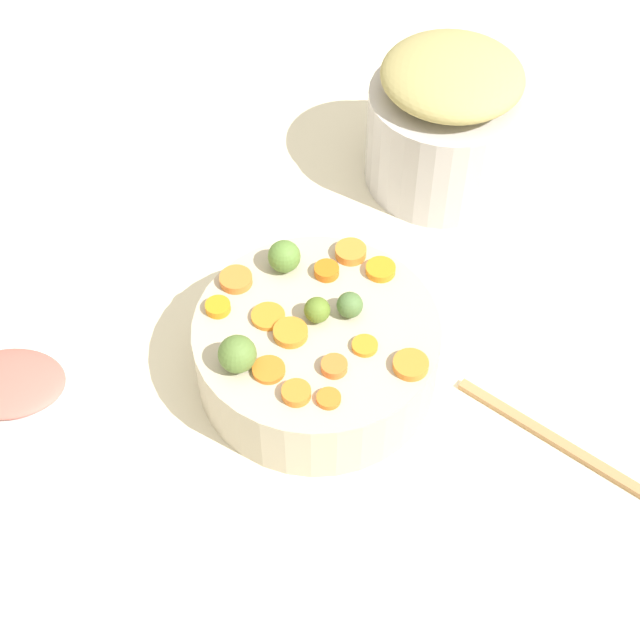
{
  "coord_description": "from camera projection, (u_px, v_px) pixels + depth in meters",
  "views": [
    {
      "loc": [
        -0.6,
        0.35,
        0.96
      ],
      "look_at": [
        -0.02,
        -0.0,
        0.12
      ],
      "focal_mm": 53.54,
      "sensor_mm": 36.0,
      "label": 1
    }
  ],
  "objects": [
    {
      "name": "tabletop",
      "position": [
        307.0,
        364.0,
        1.18
      ],
      "size": [
        2.4,
        2.4,
        0.02
      ],
      "primitive_type": "cube",
      "color": "beige",
      "rests_on": "ground"
    },
    {
      "name": "serving_bowl_carrots",
      "position": [
        320.0,
        349.0,
        1.12
      ],
      "size": [
        0.29,
        0.29,
        0.09
      ],
      "primitive_type": "cylinder",
      "color": "#BDB29A",
      "rests_on": "tabletop"
    },
    {
      "name": "metal_pot",
      "position": [
        445.0,
        136.0,
        1.32
      ],
      "size": [
        0.22,
        0.22,
        0.15
      ],
      "primitive_type": "cylinder",
      "color": "#BCB7B9",
      "rests_on": "tabletop"
    },
    {
      "name": "stuffing_mound",
      "position": [
        453.0,
        75.0,
        1.24
      ],
      "size": [
        0.19,
        0.19,
        0.06
      ],
      "primitive_type": "ellipsoid",
      "color": "tan",
      "rests_on": "metal_pot"
    },
    {
      "name": "carrot_slice_0",
      "position": [
        291.0,
        333.0,
        1.07
      ],
      "size": [
        0.06,
        0.06,
        0.01
      ],
      "primitive_type": "cylinder",
      "rotation": [
        0.0,
        0.0,
        5.49
      ],
      "color": "orange",
      "rests_on": "serving_bowl_carrots"
    },
    {
      "name": "carrot_slice_1",
      "position": [
        351.0,
        252.0,
        1.15
      ],
      "size": [
        0.05,
        0.05,
        0.01
      ],
      "primitive_type": "cylinder",
      "rotation": [
        0.0,
        0.0,
        4.12
      ],
      "color": "orange",
      "rests_on": "serving_bowl_carrots"
    },
    {
      "name": "carrot_slice_2",
      "position": [
        381.0,
        269.0,
        1.13
      ],
      "size": [
        0.05,
        0.05,
        0.01
      ],
      "primitive_type": "cylinder",
      "rotation": [
        0.0,
        0.0,
        2.18
      ],
      "color": "orange",
      "rests_on": "serving_bowl_carrots"
    },
    {
      "name": "carrot_slice_3",
      "position": [
        218.0,
        307.0,
        1.1
      ],
      "size": [
        0.03,
        0.03,
        0.01
      ],
      "primitive_type": "cylinder",
      "rotation": [
        0.0,
        0.0,
        0.08
      ],
      "color": "orange",
      "rests_on": "serving_bowl_carrots"
    },
    {
      "name": "carrot_slice_4",
      "position": [
        411.0,
        365.0,
        1.05
      ],
      "size": [
        0.05,
        0.05,
        0.01
      ],
      "primitive_type": "cylinder",
      "rotation": [
        0.0,
        0.0,
        1.81
      ],
      "color": "orange",
      "rests_on": "serving_bowl_carrots"
    },
    {
      "name": "carrot_slice_5",
      "position": [
        269.0,
        370.0,
        1.04
      ],
      "size": [
        0.05,
        0.05,
        0.01
      ],
      "primitive_type": "cylinder",
      "rotation": [
        0.0,
        0.0,
        2.56
      ],
      "color": "orange",
      "rests_on": "serving_bowl_carrots"
    },
    {
      "name": "carrot_slice_6",
      "position": [
        327.0,
        271.0,
        1.13
      ],
      "size": [
        0.04,
        0.04,
        0.01
      ],
      "primitive_type": "cylinder",
      "rotation": [
        0.0,
        0.0,
        5.04
      ],
      "color": "orange",
      "rests_on": "serving_bowl_carrots"
    },
    {
      "name": "carrot_slice_7",
      "position": [
        334.0,
        366.0,
        1.04
      ],
      "size": [
        0.04,
        0.04,
        0.01
      ],
      "primitive_type": "cylinder",
      "rotation": [
        0.0,
        0.0,
        5.91
      ],
      "color": "orange",
      "rests_on": "serving_bowl_carrots"
    },
    {
      "name": "carrot_slice_8",
      "position": [
        329.0,
        398.0,
        1.02
      ],
      "size": [
        0.03,
        0.03,
        0.01
      ],
      "primitive_type": "cylinder",
      "rotation": [
        0.0,
        0.0,
        4.89
      ],
      "color": "orange",
      "rests_on": "serving_bowl_carrots"
    },
    {
      "name": "carrot_slice_9",
      "position": [
        365.0,
        346.0,
        1.06
      ],
      "size": [
        0.04,
        0.04,
        0.01
      ],
      "primitive_type": "cylinder",
      "rotation": [
        0.0,
        0.0,
        5.2
      ],
      "color": "orange",
      "rests_on": "serving_bowl_carrots"
    },
    {
      "name": "carrot_slice_10",
      "position": [
        296.0,
        393.0,
        1.02
      ],
      "size": [
        0.04,
        0.04,
        0.01
      ],
      "primitive_type": "cylinder",
      "rotation": [
        0.0,
        0.0,
        4.1
      ],
      "color": "orange",
      "rests_on": "serving_bowl_carrots"
    },
    {
      "name": "carrot_slice_11",
      "position": [
        268.0,
        316.0,
        1.09
      ],
      "size": [
        0.05,
        0.05,
        0.01
      ],
      "primitive_type": "cylinder",
      "rotation": [
        0.0,
        0.0,
        1.26
      ],
      "color": "orange",
      "rests_on": "serving_bowl_carrots"
    },
    {
      "name": "carrot_slice_12",
      "position": [
        236.0,
        280.0,
        1.12
      ],
      "size": [
        0.05,
        0.05,
        0.01
      ],
      "primitive_type": "cylinder",
      "rotation": [
        0.0,
        0.0,
        0.45
      ],
      "color": "orange",
      "rests_on": "serving_bowl_carrots"
    },
    {
      "name": "brussels_sprout_0",
      "position": [
        317.0,
        310.0,
        1.08
      ],
      "size": [
        0.03,
        0.03,
        0.03
      ],
      "primitive_type": "sphere",
      "color": "olive",
      "rests_on": "serving_bowl_carrots"
    },
    {
      "name": "brussels_sprout_1",
      "position": [
        350.0,
        305.0,
        1.09
      ],
      "size": [
        0.03,
        0.03,
        0.03
      ],
      "primitive_type": "sphere",
      "color": "#50743B",
      "rests_on": "serving_bowl_carrots"
    },
    {
      "name": "brussels_sprout_2",
      "position": [
        284.0,
        256.0,
        1.13
      ],
      "size": [
        0.04,
        0.04,
        0.04
      ],
      "primitive_type": "sphere",
      "color": "#5B8537",
      "rests_on": "serving_bowl_carrots"
    },
    {
      "name": "brussels_sprout_3",
      "position": [
        237.0,
        354.0,
        1.03
      ],
      "size": [
        0.04,
        0.04,
        0.04
      ],
      "primitive_type": "sphere",
      "color": "#587A36",
      "rests_on": "serving_bowl_carrots"
    },
    {
      "name": "ham_slice_main",
      "position": [
        9.0,
        383.0,
        1.12
      ],
      "size": [
        0.16,
        0.17,
        0.02
      ],
      "primitive_type": "ellipsoid",
      "rotation": [
        0.0,
        0.0,
        1.0
      ],
      "color": "#C5665B",
      "rests_on": "ham_plate"
    }
  ]
}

